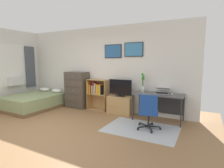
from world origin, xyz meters
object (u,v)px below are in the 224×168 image
(bed, at_px, (35,101))
(tv_stand, at_px, (120,105))
(computer_mouse, at_px, (172,94))
(wine_glass, at_px, (144,88))
(dresser, at_px, (77,90))
(bookshelf, at_px, (97,92))
(television, at_px, (120,88))
(office_chair, at_px, (148,111))
(desk, at_px, (159,98))
(laptop, at_px, (162,91))
(bamboo_vase, at_px, (143,82))

(bed, distance_m, tv_stand, 2.98)
(computer_mouse, xyz_separation_m, wine_glass, (-0.75, -0.06, 0.12))
(dresser, relative_size, bookshelf, 1.23)
(television, bearing_deg, wine_glass, -9.80)
(bed, bearing_deg, office_chair, -1.48)
(dresser, distance_m, tv_stand, 1.70)
(dresser, bearing_deg, desk, -0.25)
(bookshelf, distance_m, tv_stand, 0.95)
(desk, height_order, office_chair, office_chair)
(bed, height_order, tv_stand, bed)
(television, distance_m, office_chair, 1.48)
(dresser, xyz_separation_m, television, (1.66, -0.01, 0.18))
(tv_stand, distance_m, laptop, 1.35)
(bed, relative_size, television, 2.65)
(television, xyz_separation_m, bamboo_vase, (0.67, 0.12, 0.21))
(bed, xyz_separation_m, tv_stand, (2.88, 0.76, 0.04))
(television, bearing_deg, bamboo_vase, 9.88)
(television, xyz_separation_m, laptop, (1.24, 0.04, 0.00))
(bookshelf, relative_size, television, 1.38)
(tv_stand, relative_size, television, 1.04)
(bamboo_vase, bearing_deg, wine_glass, -66.39)
(tv_stand, relative_size, desk, 0.58)
(bed, relative_size, computer_mouse, 18.60)
(office_chair, bearing_deg, tv_stand, 128.40)
(bed, height_order, bookshelf, bookshelf)
(bed, distance_m, laptop, 4.24)
(desk, distance_m, computer_mouse, 0.39)
(desk, bearing_deg, office_chair, -92.32)
(office_chair, bearing_deg, computer_mouse, 51.04)
(computer_mouse, height_order, wine_glass, wine_glass)
(bookshelf, bearing_deg, desk, -2.00)
(office_chair, relative_size, laptop, 2.08)
(bookshelf, relative_size, computer_mouse, 9.69)
(computer_mouse, distance_m, wine_glass, 0.76)
(computer_mouse, bearing_deg, television, 177.18)
(laptop, bearing_deg, dresser, 175.88)
(bamboo_vase, bearing_deg, computer_mouse, -12.57)
(laptop, bearing_deg, wine_glass, -164.33)
(bookshelf, xyz_separation_m, computer_mouse, (2.41, -0.14, 0.15))
(desk, xyz_separation_m, bamboo_vase, (-0.51, 0.12, 0.40))
(desk, relative_size, wine_glass, 7.26)
(bookshelf, distance_m, office_chair, 2.24)
(desk, distance_m, laptop, 0.21)
(computer_mouse, bearing_deg, bed, -171.44)
(bed, relative_size, wine_glass, 10.74)
(bookshelf, relative_size, bamboo_vase, 1.92)
(bed, bearing_deg, tv_stand, 15.28)
(desk, distance_m, bamboo_vase, 0.66)
(tv_stand, bearing_deg, office_chair, -38.26)
(tv_stand, height_order, desk, desk)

